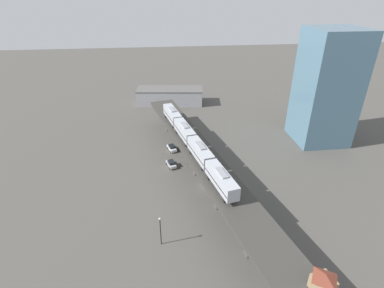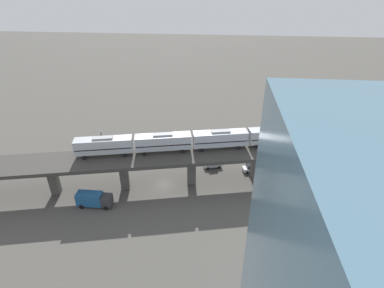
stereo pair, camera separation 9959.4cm
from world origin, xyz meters
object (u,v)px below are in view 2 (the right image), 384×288
subway_train (192,140)px  street_car_white (252,168)px  delivery_truck (94,199)px  street_car_silver (213,164)px  street_lamp (102,140)px

subway_train → street_car_white: size_ratio=10.39×
subway_train → delivery_truck: subway_train is taller
street_car_silver → delivery_truck: size_ratio=0.66×
delivery_truck → street_car_silver: bearing=125.2°
street_car_silver → delivery_truck: 29.25m
subway_train → street_car_silver: bearing=140.4°
street_car_white → street_lamp: (-4.36, -38.88, 3.17)m
delivery_truck → street_lamp: bearing=-165.2°
delivery_truck → street_lamp: (-20.47, -5.40, 2.35)m
street_car_silver → street_lamp: street_lamp is taller
street_lamp → street_car_white: bearing=83.6°
subway_train → street_car_silver: 12.07m
street_lamp → subway_train: bearing=69.5°
subway_train → street_car_white: 17.85m
street_car_silver → street_car_white: bearing=85.7°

